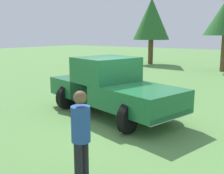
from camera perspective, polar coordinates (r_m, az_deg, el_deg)
name	(u,v)px	position (r m, az deg, el deg)	size (l,w,h in m)	color
ground_plane	(121,122)	(8.09, 1.85, -7.33)	(80.00, 80.00, 0.00)	#5B8C47
pickup_truck	(110,85)	(8.68, -0.53, 0.46)	(3.04, 5.13, 1.83)	black
person_bystander	(81,134)	(4.57, -6.57, -9.78)	(0.37, 0.37, 1.66)	black
tree_back_right	(151,19)	(23.62, 8.33, 13.93)	(3.07, 3.07, 5.49)	brown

